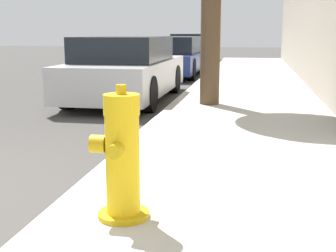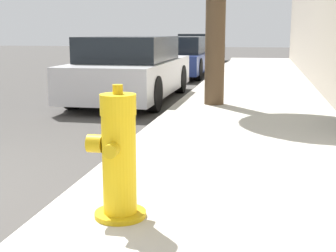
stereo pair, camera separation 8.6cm
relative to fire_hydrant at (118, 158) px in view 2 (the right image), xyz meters
name	(u,v)px [view 2 (the right image)]	position (x,y,z in m)	size (l,w,h in m)	color
sidewalk_slab	(232,223)	(0.77, 0.21, -0.49)	(2.71, 40.00, 0.14)	#B7B2A8
fire_hydrant	(118,158)	(0.00, 0.00, 0.00)	(0.40, 0.41, 0.92)	#C39C11
parked_car_near	(132,69)	(-1.71, 6.34, 0.08)	(1.73, 4.33, 1.31)	#B7B7BC
parked_car_mid	(179,57)	(-1.72, 11.88, 0.05)	(1.82, 4.50, 1.24)	navy
parked_car_far	(201,49)	(-1.86, 18.33, 0.06)	(1.88, 4.13, 1.30)	#4C5156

